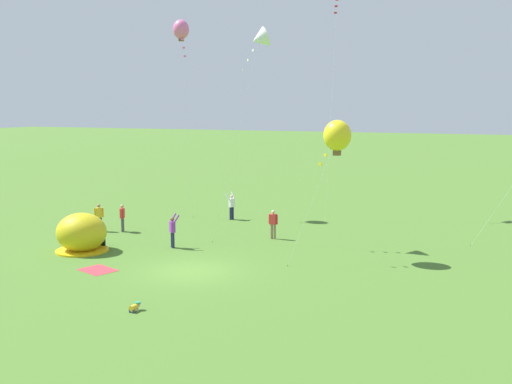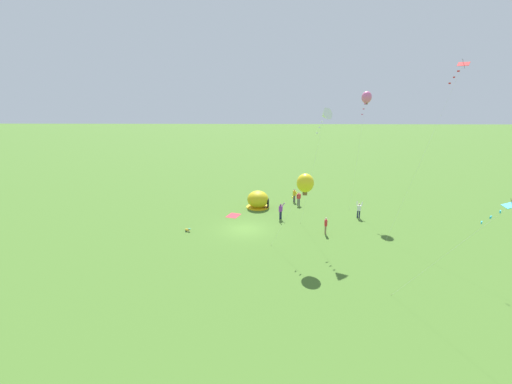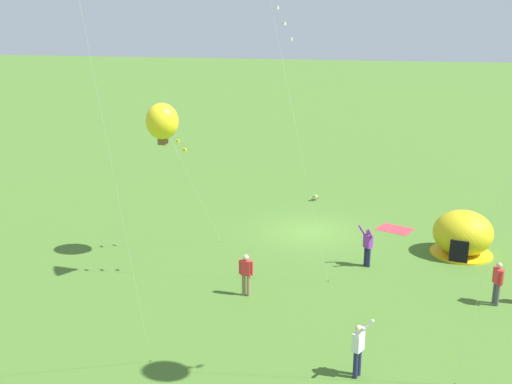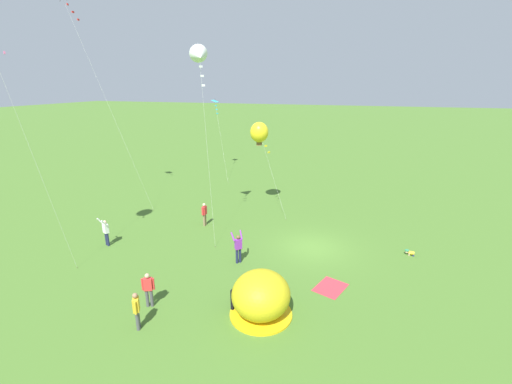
# 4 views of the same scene
# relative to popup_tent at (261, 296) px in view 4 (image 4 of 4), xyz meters

# --- Properties ---
(ground_plane) EXTENTS (300.00, 300.00, 0.00)m
(ground_plane) POSITION_rel_popup_tent_xyz_m (7.32, -1.19, -1.00)
(ground_plane) COLOR #477028
(popup_tent) EXTENTS (2.81, 2.81, 2.10)m
(popup_tent) POSITION_rel_popup_tent_xyz_m (0.00, 0.00, 0.00)
(popup_tent) COLOR gold
(popup_tent) RESTS_ON ground
(picnic_blanket) EXTENTS (2.04, 1.80, 0.01)m
(picnic_blanket) POSITION_rel_popup_tent_xyz_m (3.13, -2.76, -0.99)
(picnic_blanket) COLOR #CC333D
(picnic_blanket) RESTS_ON ground
(toddler_crawling) EXTENTS (0.28, 0.55, 0.32)m
(toddler_crawling) POSITION_rel_popup_tent_xyz_m (8.09, -6.95, -0.82)
(toddler_crawling) COLOR gold
(toddler_crawling) RESTS_ON ground
(person_far_back) EXTENTS (0.37, 0.55, 1.72)m
(person_far_back) POSITION_rel_popup_tent_xyz_m (-0.98, 5.10, -0.03)
(person_far_back) COLOR #4C4C51
(person_far_back) RESTS_ON ground
(person_near_tent) EXTENTS (0.62, 0.72, 1.89)m
(person_near_tent) POSITION_rel_popup_tent_xyz_m (3.60, 11.38, 0.00)
(person_near_tent) COLOR #1E2347
(person_near_tent) RESTS_ON ground
(person_with_toddler) EXTENTS (0.52, 0.40, 1.72)m
(person_with_toddler) POSITION_rel_popup_tent_xyz_m (-2.43, 4.68, -0.03)
(person_with_toddler) COLOR #4C4C51
(person_with_toddler) RESTS_ON ground
(person_flying_kite) EXTENTS (0.71, 0.69, 1.89)m
(person_flying_kite) POSITION_rel_popup_tent_xyz_m (4.11, 2.61, 0.00)
(person_flying_kite) COLOR #1E2347
(person_flying_kite) RESTS_ON ground
(person_watching_sky) EXTENTS (0.59, 0.26, 1.72)m
(person_watching_sky) POSITION_rel_popup_tent_xyz_m (8.44, 6.85, -0.03)
(person_watching_sky) COLOR #8C7251
(person_watching_sky) RESTS_ON ground
(kite_cyan) EXTENTS (5.16, 3.72, 8.32)m
(kite_cyan) POSITION_rel_popup_tent_xyz_m (23.81, 12.62, 6.61)
(kite_cyan) COLOR silver
(kite_cyan) RESTS_ON ground
(kite_white) EXTENTS (3.08, 2.43, 12.21)m
(kite_white) POSITION_rel_popup_tent_xyz_m (7.76, 6.32, 10.53)
(kite_white) COLOR silver
(kite_white) RESTS_ON ground
(kite_yellow) EXTENTS (2.38, 3.41, 7.11)m
(kite_yellow) POSITION_rel_popup_tent_xyz_m (12.96, 4.11, 5.31)
(kite_yellow) COLOR silver
(kite_yellow) RESTS_ON ground
(kite_red) EXTENTS (1.48, 5.88, 16.23)m
(kite_red) POSITION_rel_popup_tent_xyz_m (9.19, 17.29, 14.26)
(kite_red) COLOR silver
(kite_red) RESTS_ON ground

